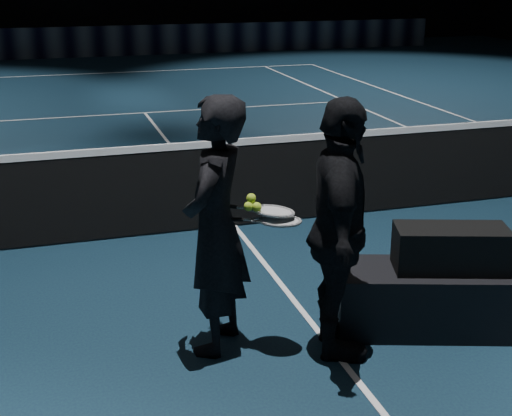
{
  "coord_description": "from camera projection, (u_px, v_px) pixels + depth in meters",
  "views": [
    {
      "loc": [
        -1.85,
        -6.88,
        2.64
      ],
      "look_at": [
        -0.53,
        -2.53,
        1.09
      ],
      "focal_mm": 50.0,
      "sensor_mm": 36.0,
      "label": 1
    }
  ],
  "objects": [
    {
      "name": "tennis_balls",
      "position": [
        252.0,
        204.0,
        4.85
      ],
      "size": [
        0.12,
        0.1,
        0.12
      ],
      "primitive_type": null,
      "color": "#95C229",
      "rests_on": "racket_upper"
    },
    {
      "name": "sponsor_backdrop",
      "position": [
        99.0,
        41.0,
        21.48
      ],
      "size": [
        22.0,
        0.15,
        0.9
      ],
      "primitive_type": "cube",
      "color": "black",
      "rests_on": "floor"
    },
    {
      "name": "racket_bag",
      "position": [
        451.0,
        249.0,
        5.25
      ],
      "size": [
        0.89,
        0.59,
        0.33
      ],
      "primitive_type": "cube",
      "rotation": [
        0.0,
        0.0,
        -0.31
      ],
      "color": "black",
      "rests_on": "player_bench"
    },
    {
      "name": "player_a",
      "position": [
        216.0,
        227.0,
        4.92
      ],
      "size": [
        0.74,
        0.8,
        1.84
      ],
      "primitive_type": "imported",
      "rotation": [
        0.0,
        0.0,
        -2.15
      ],
      "color": "black",
      "rests_on": "floor"
    },
    {
      "name": "net_tape",
      "position": [
        234.0,
        142.0,
        7.3
      ],
      "size": [
        12.8,
        0.03,
        0.07
      ],
      "primitive_type": "cube",
      "color": "white",
      "rests_on": "net_mesh"
    },
    {
      "name": "player_bench",
      "position": [
        446.0,
        299.0,
        5.38
      ],
      "size": [
        1.73,
        1.03,
        0.49
      ],
      "primitive_type": "cube",
      "rotation": [
        0.0,
        0.0,
        -0.31
      ],
      "color": "black",
      "rests_on": "floor"
    },
    {
      "name": "floor",
      "position": [
        234.0,
        226.0,
        7.59
      ],
      "size": [
        36.0,
        36.0,
        0.0
      ],
      "primitive_type": "plane",
      "color": "black",
      "rests_on": "ground"
    },
    {
      "name": "racket_lower",
      "position": [
        281.0,
        221.0,
        4.86
      ],
      "size": [
        0.71,
        0.46,
        0.03
      ],
      "primitive_type": null,
      "rotation": [
        0.0,
        0.0,
        -0.39
      ],
      "color": "black",
      "rests_on": "player_a"
    },
    {
      "name": "bag_signature",
      "position": [
        464.0,
        258.0,
        5.09
      ],
      "size": [
        0.37,
        0.12,
        0.11
      ],
      "primitive_type": "cube",
      "rotation": [
        0.0,
        0.0,
        -0.31
      ],
      "color": "white",
      "rests_on": "racket_bag"
    },
    {
      "name": "court_lines",
      "position": [
        234.0,
        226.0,
        7.59
      ],
      "size": [
        10.98,
        23.78,
        0.01
      ],
      "primitive_type": null,
      "color": "white",
      "rests_on": "floor"
    },
    {
      "name": "net_mesh",
      "position": [
        234.0,
        186.0,
        7.45
      ],
      "size": [
        12.8,
        0.02,
        0.86
      ],
      "primitive_type": "cube",
      "color": "black",
      "rests_on": "floor"
    },
    {
      "name": "racket_upper",
      "position": [
        274.0,
        211.0,
        4.89
      ],
      "size": [
        0.71,
        0.42,
        0.1
      ],
      "primitive_type": null,
      "rotation": [
        0.0,
        0.1,
        -0.32
      ],
      "color": "black",
      "rests_on": "player_b"
    },
    {
      "name": "player_b",
      "position": [
        339.0,
        231.0,
        4.85
      ],
      "size": [
        0.78,
        1.17,
        1.84
      ],
      "primitive_type": "imported",
      "rotation": [
        0.0,
        0.0,
        1.24
      ],
      "color": "black",
      "rests_on": "floor"
    }
  ]
}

